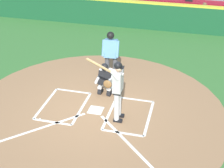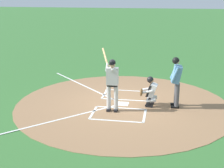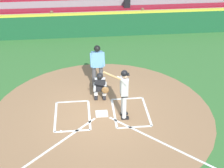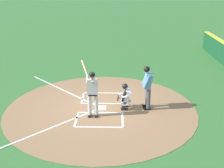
{
  "view_description": "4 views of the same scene",
  "coord_description": "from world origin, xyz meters",
  "px_view_note": "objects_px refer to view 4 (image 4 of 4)",
  "views": [
    {
      "loc": [
        -2.59,
        8.17,
        5.83
      ],
      "look_at": [
        -0.59,
        0.27,
        1.17
      ],
      "focal_mm": 53.98,
      "sensor_mm": 36.0,
      "label": 1
    },
    {
      "loc": [
        -11.32,
        -1.53,
        4.2
      ],
      "look_at": [
        -0.39,
        0.34,
        0.89
      ],
      "focal_mm": 51.74,
      "sensor_mm": 36.0,
      "label": 2
    },
    {
      "loc": [
        0.64,
        9.84,
        6.97
      ],
      "look_at": [
        -0.43,
        -0.53,
        0.92
      ],
      "focal_mm": 53.57,
      "sensor_mm": 36.0,
      "label": 3
    },
    {
      "loc": [
        -10.88,
        -0.69,
        5.22
      ],
      "look_at": [
        0.43,
        -0.46,
        0.94
      ],
      "focal_mm": 45.49,
      "sensor_mm": 36.0,
      "label": 4
    }
  ],
  "objects_px": {
    "catcher": "(125,96)",
    "batter": "(92,91)",
    "plate_umpire": "(148,85)",
    "baseball": "(84,94)"
  },
  "relations": [
    {
      "from": "batter",
      "to": "baseball",
      "type": "height_order",
      "value": "batter"
    },
    {
      "from": "batter",
      "to": "plate_umpire",
      "type": "height_order",
      "value": "batter"
    },
    {
      "from": "catcher",
      "to": "batter",
      "type": "bearing_deg",
      "value": 118.77
    },
    {
      "from": "catcher",
      "to": "baseball",
      "type": "distance_m",
      "value": 2.48
    },
    {
      "from": "batter",
      "to": "catcher",
      "type": "distance_m",
      "value": 1.56
    },
    {
      "from": "batter",
      "to": "catcher",
      "type": "height_order",
      "value": "batter"
    },
    {
      "from": "batter",
      "to": "catcher",
      "type": "bearing_deg",
      "value": -61.23
    },
    {
      "from": "batter",
      "to": "plate_umpire",
      "type": "bearing_deg",
      "value": -71.09
    },
    {
      "from": "batter",
      "to": "baseball",
      "type": "xyz_separation_m",
      "value": [
        2.18,
        0.62,
        -1.06
      ]
    },
    {
      "from": "baseball",
      "to": "plate_umpire",
      "type": "bearing_deg",
      "value": -116.66
    }
  ]
}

